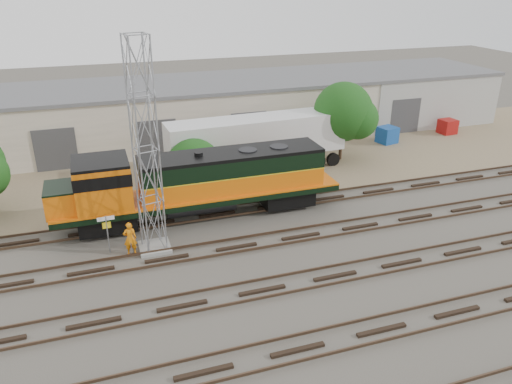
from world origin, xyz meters
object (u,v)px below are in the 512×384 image
object	(u,v)px
signal_tower	(146,154)
locomotive	(195,183)
worker	(130,238)
semi_trailer	(261,137)

from	to	relation	value
signal_tower	locomotive	bearing A→B (deg)	44.72
worker	locomotive	bearing A→B (deg)	-142.29
signal_tower	semi_trailer	bearing A→B (deg)	45.13
semi_trailer	locomotive	bearing A→B (deg)	-137.45
worker	semi_trailer	bearing A→B (deg)	-136.44
locomotive	semi_trailer	bearing A→B (deg)	45.31
worker	semi_trailer	distance (m)	15.09
signal_tower	semi_trailer	size ratio (longest dim) A/B	0.83
semi_trailer	signal_tower	bearing A→B (deg)	-137.63
signal_tower	semi_trailer	world-z (taller)	signal_tower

